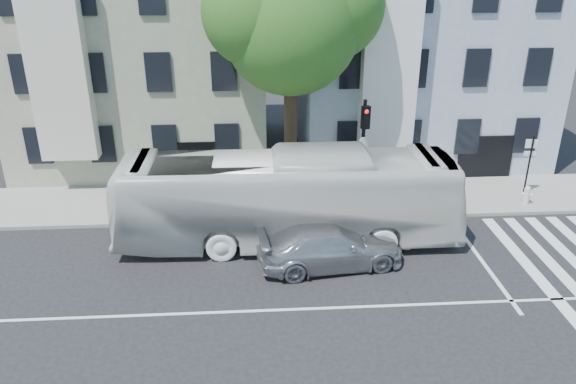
{
  "coord_description": "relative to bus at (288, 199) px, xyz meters",
  "views": [
    {
      "loc": [
        -1.61,
        -14.46,
        10.45
      ],
      "look_at": [
        -0.43,
        3.65,
        2.4
      ],
      "focal_mm": 35.0,
      "sensor_mm": 36.0,
      "label": 1
    }
  ],
  "objects": [
    {
      "name": "ground",
      "position": [
        0.37,
        -4.46,
        -1.77
      ],
      "size": [
        120.0,
        120.0,
        0.0
      ],
      "primitive_type": "plane",
      "color": "black",
      "rests_on": "ground"
    },
    {
      "name": "sidewalk_far",
      "position": [
        0.37,
        3.54,
        -1.7
      ],
      "size": [
        80.0,
        4.0,
        0.15
      ],
      "primitive_type": "cube",
      "color": "gray",
      "rests_on": "ground"
    },
    {
      "name": "building_left",
      "position": [
        -6.63,
        10.54,
        3.73
      ],
      "size": [
        12.0,
        10.0,
        11.0
      ],
      "primitive_type": "cube",
      "color": "gray",
      "rests_on": "ground"
    },
    {
      "name": "building_right",
      "position": [
        7.37,
        10.54,
        3.73
      ],
      "size": [
        12.0,
        10.0,
        11.0
      ],
      "primitive_type": "cube",
      "color": "#919EAD",
      "rests_on": "ground"
    },
    {
      "name": "street_tree",
      "position": [
        0.43,
        4.28,
        6.06
      ],
      "size": [
        7.3,
        5.9,
        11.1
      ],
      "color": "#2D2116",
      "rests_on": "ground"
    },
    {
      "name": "bus",
      "position": [
        0.0,
        0.0,
        0.0
      ],
      "size": [
        3.11,
        12.77,
        3.55
      ],
      "primitive_type": "imported",
      "rotation": [
        0.0,
        0.0,
        1.56
      ],
      "color": "silver",
      "rests_on": "ground"
    },
    {
      "name": "sedan",
      "position": [
        1.36,
        -1.86,
        -1.03
      ],
      "size": [
        2.77,
        5.38,
        1.49
      ],
      "primitive_type": "imported",
      "rotation": [
        0.0,
        0.0,
        1.71
      ],
      "color": "#B7BABF",
      "rests_on": "ground"
    },
    {
      "name": "hedge",
      "position": [
        -2.7,
        2.34,
        -1.27
      ],
      "size": [
        8.54,
        1.57,
        0.7
      ],
      "primitive_type": null,
      "rotation": [
        0.0,
        0.0,
        -0.09
      ],
      "color": "#35611F",
      "rests_on": "sidewalk_far"
    },
    {
      "name": "traffic_signal",
      "position": [
        3.33,
        2.94,
        1.25
      ],
      "size": [
        0.47,
        0.55,
        4.68
      ],
      "rotation": [
        0.0,
        0.0,
        0.33
      ],
      "color": "black",
      "rests_on": "ground"
    },
    {
      "name": "fire_hydrant",
      "position": [
        10.46,
        2.37,
        -1.21
      ],
      "size": [
        0.47,
        0.31,
        0.82
      ],
      "rotation": [
        0.0,
        0.0,
        -0.4
      ],
      "color": "silver",
      "rests_on": "sidewalk_far"
    },
    {
      "name": "far_sign_pole",
      "position": [
        10.76,
        3.26,
        0.12
      ],
      "size": [
        0.5,
        0.19,
        2.79
      ],
      "rotation": [
        0.0,
        0.0,
        -0.11
      ],
      "color": "black",
      "rests_on": "sidewalk_far"
    }
  ]
}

